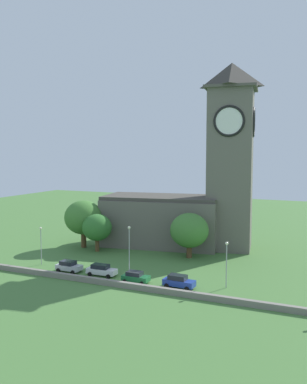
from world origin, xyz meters
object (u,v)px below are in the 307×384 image
object	(u,v)px
church	(194,190)
car_silver	(69,266)
streetlamp_west_mid	(129,244)
car_white	(101,270)
tree_churchyard	(189,230)
tree_riverside_west	(97,228)
streetlamp_central	(227,257)
streetlamp_west_end	(41,239)
car_green	(135,277)
tree_riverside_east	(83,218)
car_blue	(179,281)

from	to	relation	value
church	car_silver	world-z (taller)	church
streetlamp_west_mid	car_white	bearing A→B (deg)	-161.62
car_white	tree_churchyard	xyz separation A→B (m)	(8.63, 16.06, 4.06)
tree_riverside_west	tree_churchyard	bearing A→B (deg)	8.50
car_white	streetlamp_central	distance (m)	19.45
streetlamp_central	streetlamp_west_end	bearing A→B (deg)	-178.47
car_white	streetlamp_west_end	distance (m)	13.10
church	car_white	distance (m)	27.81
church	tree_churchyard	distance (m)	11.20
car_silver	car_green	xyz separation A→B (m)	(12.21, -0.70, -0.04)
car_white	streetlamp_central	size ratio (longest dim) A/B	0.72
streetlamp_central	tree_riverside_west	world-z (taller)	tree_riverside_west
car_white	streetlamp_west_mid	distance (m)	6.08
car_silver	tree_riverside_east	bearing A→B (deg)	115.68
tree_churchyard	tree_riverside_west	bearing A→B (deg)	-171.50
streetlamp_west_end	tree_riverside_west	xyz separation A→B (m)	(3.52, 12.08, 0.25)
streetlamp_central	tree_riverside_west	distance (m)	30.22
church	tree_riverside_east	bearing A→B (deg)	-153.82
car_silver	tree_riverside_west	xyz separation A→B (m)	(-3.14, 13.59, 3.73)
church	streetlamp_west_end	bearing A→B (deg)	-128.64
church	car_blue	bearing A→B (deg)	-75.53
car_green	streetlamp_west_mid	xyz separation A→B (m)	(-2.17, 2.25, 4.31)
church	streetlamp_west_end	world-z (taller)	church
church	streetlamp_central	xyz separation A→B (m)	(12.66, -22.81, -6.90)
streetlamp_central	tree_churchyard	distance (m)	17.34
tree_churchyard	streetlamp_central	bearing A→B (deg)	-53.22
car_blue	streetlamp_central	distance (m)	7.52
car_silver	car_green	distance (m)	12.23
car_blue	car_silver	bearing A→B (deg)	178.82
streetlamp_west_end	streetlamp_central	distance (m)	31.58
car_white	streetlamp_central	bearing A→B (deg)	6.55
tree_riverside_east	car_white	bearing A→B (deg)	-48.90
car_blue	tree_riverside_east	distance (m)	31.12
streetlamp_west_end	streetlamp_central	xyz separation A→B (m)	(31.57, 0.84, 0.07)
streetlamp_west_end	streetlamp_central	size ratio (longest dim) A/B	0.98
tree_riverside_east	car_blue	bearing A→B (deg)	-31.12
car_silver	car_green	size ratio (longest dim) A/B	1.02
tree_riverside_west	car_green	bearing A→B (deg)	-42.96
streetlamp_west_end	tree_riverside_west	world-z (taller)	tree_riverside_west
car_silver	tree_churchyard	distance (m)	22.17
car_blue	tree_riverside_west	world-z (taller)	tree_riverside_west
car_blue	tree_riverside_east	world-z (taller)	tree_riverside_east
car_blue	tree_churchyard	world-z (taller)	tree_churchyard
tree_riverside_west	streetlamp_central	bearing A→B (deg)	-21.83
car_silver	streetlamp_west_mid	xyz separation A→B (m)	(10.04, 1.55, 4.27)
tree_riverside_west	tree_churchyard	world-z (taller)	tree_churchyard
car_silver	church	bearing A→B (deg)	64.05
streetlamp_central	streetlamp_west_mid	bearing A→B (deg)	-176.89
streetlamp_west_mid	tree_churchyard	world-z (taller)	tree_churchyard
car_silver	streetlamp_west_end	world-z (taller)	streetlamp_west_end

